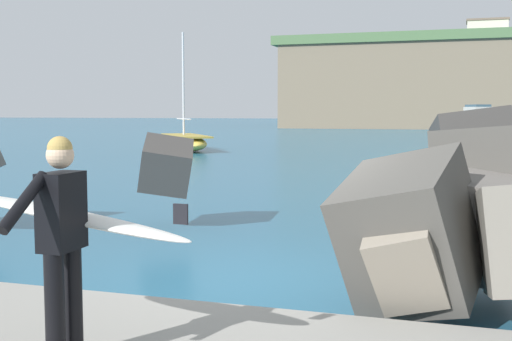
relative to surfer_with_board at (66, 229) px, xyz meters
name	(u,v)px	position (x,y,z in m)	size (l,w,h in m)	color
ground_plane	(261,282)	(0.50, 3.57, -1.28)	(400.00, 400.00, 0.00)	#235B7A
breakwater_jetty	(285,181)	(0.52, 4.65, -0.07)	(30.88, 5.85, 2.94)	#4C4944
surfer_with_board	(66,229)	(0.00, 0.00, 0.00)	(2.09, 1.14, 1.78)	black
boat_near_centre	(479,140)	(3.69, 30.06, -0.47)	(3.27, 4.70, 2.56)	white
boat_near_right	(186,142)	(-12.06, 29.56, -0.78)	(5.29, 6.35, 6.68)	#EAC64C
mooring_buoy_middle	(444,147)	(1.88, 34.27, -1.06)	(0.44, 0.44, 0.44)	#E54C1E
station_building_east	(487,34)	(5.90, 104.22, 12.99)	(6.21, 5.18, 4.19)	beige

